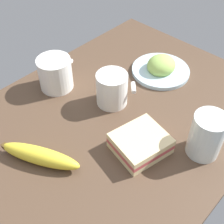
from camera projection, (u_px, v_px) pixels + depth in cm
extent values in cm
cube|color=#4C3828|center=(112.00, 123.00, 78.98)|extent=(90.00, 64.00, 2.00)
cylinder|color=silver|center=(160.00, 71.00, 92.23)|extent=(17.72, 17.72, 1.20)
ellipsoid|color=#99BF59|center=(161.00, 65.00, 90.76)|extent=(9.20, 8.28, 5.87)
cylinder|color=white|center=(112.00, 89.00, 79.91)|extent=(8.44, 8.44, 9.33)
cylinder|color=brown|center=(112.00, 77.00, 76.95)|extent=(7.43, 7.43, 0.40)
cylinder|color=white|center=(133.00, 88.00, 79.64)|extent=(3.56, 3.51, 1.20)
cylinder|color=white|center=(55.00, 73.00, 84.62)|extent=(9.54, 9.54, 9.40)
cylinder|color=tan|center=(53.00, 61.00, 81.64)|extent=(8.39, 8.39, 0.40)
cylinder|color=white|center=(66.00, 60.00, 88.54)|extent=(2.71, 4.43, 1.20)
cube|color=beige|center=(140.00, 147.00, 70.96)|extent=(13.94, 13.03, 1.60)
cube|color=#C14C4C|center=(140.00, 143.00, 69.97)|extent=(13.94, 13.03, 1.20)
cube|color=beige|center=(141.00, 139.00, 68.98)|extent=(13.94, 13.03, 1.60)
cylinder|color=silver|center=(207.00, 136.00, 67.21)|extent=(7.72, 7.72, 11.20)
cylinder|color=white|center=(206.00, 138.00, 67.91)|extent=(6.95, 6.95, 9.21)
ellipsoid|color=yellow|center=(40.00, 156.00, 67.58)|extent=(11.99, 19.23, 4.10)
cube|color=#4C3819|center=(5.00, 146.00, 69.57)|extent=(1.20, 1.20, 1.20)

